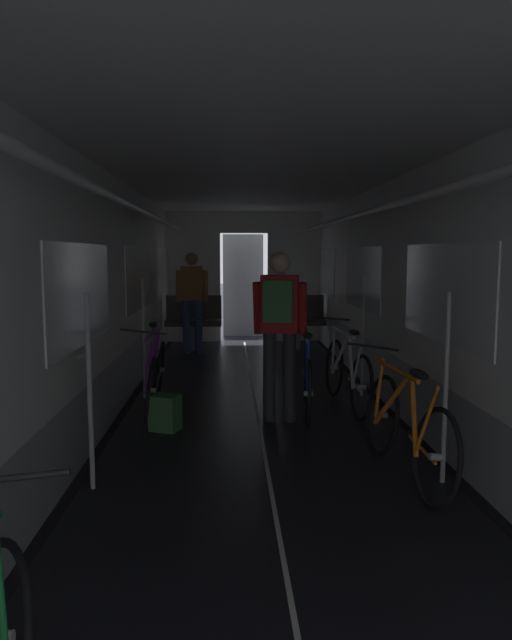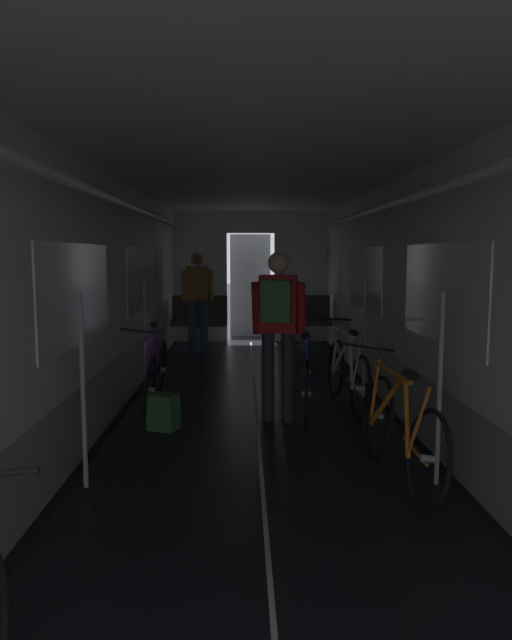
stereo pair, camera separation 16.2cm
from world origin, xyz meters
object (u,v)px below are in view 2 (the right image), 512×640
(bicycle_purple, at_px, (156,374))
(bicycle_orange, at_px, (399,429))
(bicycle_white, at_px, (347,373))
(person_standing_near_bench, at_px, (198,295))
(backpack_on_floor, at_px, (163,412))
(bench_seat_far_left, at_px, (199,317))
(bicycle_blue_in_aisle, at_px, (307,378))
(person_cyclist_aisle, at_px, (278,321))
(bench_seat_far_right, at_px, (303,317))

(bicycle_purple, bearing_deg, bicycle_orange, -43.42)
(bicycle_white, xyz_separation_m, person_standing_near_bench, (-1.88, 3.49, 0.59))
(person_standing_near_bench, relative_size, backpack_on_floor, 4.96)
(bench_seat_far_left, xyz_separation_m, backpack_on_floor, (0.00, -4.62, -0.40))
(bicycle_white, xyz_separation_m, bicycle_blue_in_aisle, (-0.46, -0.24, 0.00))
(bicycle_orange, height_order, person_cyclist_aisle, person_cyclist_aisle)
(bicycle_blue_in_aisle, xyz_separation_m, backpack_on_floor, (-1.42, -0.51, -0.21))
(bicycle_orange, xyz_separation_m, person_cyclist_aisle, (-0.81, 1.48, 0.64))
(bicycle_white, xyz_separation_m, bicycle_orange, (0.03, -1.99, -0.00))
(bicycle_white, relative_size, backpack_on_floor, 4.98)
(bicycle_white, distance_m, bicycle_purple, 2.06)
(bicycle_white, height_order, person_standing_near_bench, person_standing_near_bench)
(bench_seat_far_right, bearing_deg, bicycle_white, -88.71)
(person_cyclist_aisle, bearing_deg, bicycle_purple, 158.65)
(bench_seat_far_right, distance_m, bicycle_purple, 4.35)
(bicycle_orange, height_order, person_standing_near_bench, person_standing_near_bench)
(bench_seat_far_left, height_order, bicycle_white, bench_seat_far_left)
(bicycle_blue_in_aisle, distance_m, person_standing_near_bench, 4.04)
(bicycle_orange, height_order, backpack_on_floor, bicycle_orange)
(bench_seat_far_right, distance_m, backpack_on_floor, 4.97)
(bicycle_orange, bearing_deg, bicycle_white, 90.99)
(bicycle_orange, bearing_deg, bicycle_purple, 136.58)
(bicycle_white, distance_m, backpack_on_floor, 2.04)
(person_cyclist_aisle, distance_m, backpack_on_floor, 1.41)
(bicycle_white, bearing_deg, bicycle_blue_in_aisle, -152.45)
(bench_seat_far_left, distance_m, bicycle_purple, 3.88)
(bench_seat_far_left, bearing_deg, bicycle_orange, -71.85)
(bench_seat_far_left, height_order, person_cyclist_aisle, person_cyclist_aisle)
(bench_seat_far_left, bearing_deg, person_cyclist_aisle, -75.81)
(bicycle_orange, distance_m, bicycle_purple, 2.89)
(person_standing_near_bench, bearing_deg, backpack_on_floor, -90.00)
(bicycle_orange, bearing_deg, bicycle_blue_in_aisle, 105.84)
(bench_seat_far_right, relative_size, bicycle_blue_in_aisle, 0.58)
(bench_seat_far_right, xyz_separation_m, bicycle_blue_in_aisle, (-0.38, -4.11, -0.18))
(bench_seat_far_left, xyz_separation_m, person_cyclist_aisle, (1.11, -4.37, 0.45))
(person_cyclist_aisle, bearing_deg, person_standing_near_bench, 105.43)
(bicycle_purple, bearing_deg, backpack_on_floor, -76.41)
(bench_seat_far_right, distance_m, bicycle_white, 3.87)
(bicycle_white, height_order, backpack_on_floor, bicycle_white)
(bench_seat_far_right, relative_size, bicycle_purple, 0.58)
(bench_seat_far_right, relative_size, person_cyclist_aisle, 0.58)
(backpack_on_floor, bearing_deg, bicycle_orange, -32.94)
(person_cyclist_aisle, distance_m, bicycle_blue_in_aisle, 0.76)
(bicycle_blue_in_aisle, bearing_deg, backpack_on_floor, -160.28)
(backpack_on_floor, bearing_deg, bench_seat_far_right, 68.73)
(bicycle_purple, relative_size, bicycle_blue_in_aisle, 1.00)
(bench_seat_far_right, height_order, bicycle_blue_in_aisle, bench_seat_far_right)
(bicycle_orange, relative_size, person_standing_near_bench, 1.01)
(bicycle_blue_in_aisle, xyz_separation_m, person_standing_near_bench, (-1.42, 3.73, 0.59))
(bicycle_orange, bearing_deg, bench_seat_far_right, 91.19)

